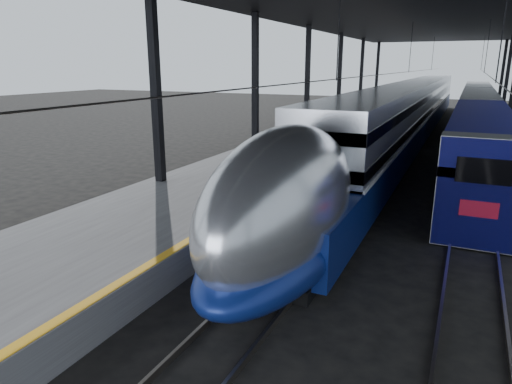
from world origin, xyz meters
The scene contains 7 objects.
ground centered at (0.00, 0.00, 0.00)m, with size 160.00×160.00×0.00m, color black.
platform centered at (-3.50, 20.00, 0.50)m, with size 6.00×80.00×1.00m, color #4C4C4F.
yellow_strip centered at (-0.70, 20.00, 1.00)m, with size 0.30×80.00×0.01m, color orange.
rails centered at (4.50, 20.00, 0.08)m, with size 6.52×80.00×0.16m.
canopy centered at (1.90, 20.00, 9.12)m, with size 18.00×75.00×9.47m.
tgv_train centered at (2.00, 27.62, 2.15)m, with size 3.20×65.20×4.59m.
second_train centered at (7.00, 31.90, 1.92)m, with size 2.75×56.05×3.79m.
Camera 1 is at (6.36, -11.14, 5.98)m, focal length 32.00 mm.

